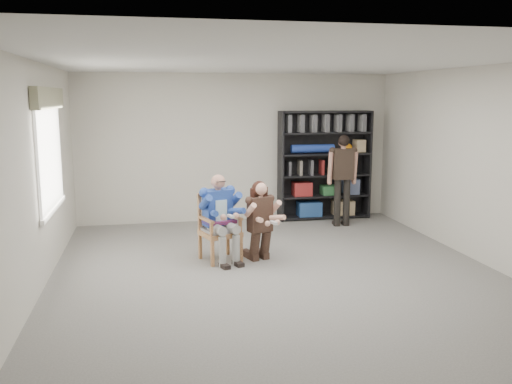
{
  "coord_description": "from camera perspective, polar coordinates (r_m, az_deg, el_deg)",
  "views": [
    {
      "loc": [
        -1.67,
        -6.7,
        2.36
      ],
      "look_at": [
        -0.2,
        0.6,
        1.05
      ],
      "focal_mm": 38.0,
      "sensor_mm": 36.0,
      "label": 1
    }
  ],
  "objects": [
    {
      "name": "room_shell",
      "position": [
        6.97,
        2.58,
        2.05
      ],
      "size": [
        6.0,
        7.0,
        2.8
      ],
      "primitive_type": null,
      "color": "beige",
      "rests_on": "ground"
    },
    {
      "name": "armchair",
      "position": [
        7.88,
        -3.8,
        -3.77
      ],
      "size": [
        0.71,
        0.7,
        0.98
      ],
      "primitive_type": null,
      "rotation": [
        0.0,
        0.0,
        0.31
      ],
      "color": "#965331",
      "rests_on": "floor"
    },
    {
      "name": "kneeling_woman",
      "position": [
        7.84,
        0.52,
        -3.12
      ],
      "size": [
        0.71,
        0.9,
        1.17
      ],
      "primitive_type": null,
      "rotation": [
        0.0,
        0.0,
        0.31
      ],
      "color": "#321D1A",
      "rests_on": "floor"
    },
    {
      "name": "floor",
      "position": [
        7.3,
        2.5,
        -8.9
      ],
      "size": [
        6.0,
        7.0,
        0.01
      ],
      "primitive_type": "cube",
      "color": "slate",
      "rests_on": "ground"
    },
    {
      "name": "bookshelf",
      "position": [
        10.62,
        7.23,
        2.81
      ],
      "size": [
        1.8,
        0.38,
        2.1
      ],
      "primitive_type": null,
      "color": "black",
      "rests_on": "floor"
    },
    {
      "name": "window_left",
      "position": [
        7.84,
        -20.77,
        3.99
      ],
      "size": [
        0.16,
        2.0,
        1.75
      ],
      "primitive_type": null,
      "color": "white",
      "rests_on": "room_shell"
    },
    {
      "name": "seated_man",
      "position": [
        7.85,
        -3.81,
        -2.72
      ],
      "size": [
        0.76,
        0.9,
        1.28
      ],
      "primitive_type": null,
      "rotation": [
        0.0,
        0.0,
        0.31
      ],
      "color": "navy",
      "rests_on": "floor"
    },
    {
      "name": "standing_man",
      "position": [
        10.05,
        9.09,
        1.16
      ],
      "size": [
        0.53,
        0.32,
        1.68
      ],
      "primitive_type": null,
      "rotation": [
        0.0,
        0.0,
        -0.05
      ],
      "color": "black",
      "rests_on": "floor"
    }
  ]
}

